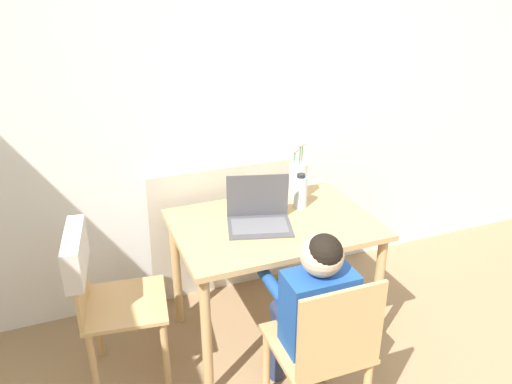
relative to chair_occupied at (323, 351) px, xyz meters
The scene contains 9 objects.
wall_back 1.52m from the chair_occupied, 84.61° to the left, with size 6.40×0.05×2.50m.
dining_table 0.70m from the chair_occupied, 85.60° to the left, with size 1.05×0.72×0.74m.
chair_occupied is the anchor object (origin of this frame).
chair_spare 1.11m from the chair_occupied, 141.85° to the left, with size 0.48×0.45×0.85m.
person_seated 0.22m from the chair_occupied, 89.16° to the left, with size 0.32×0.42×0.99m.
laptop 0.77m from the chair_occupied, 92.44° to the left, with size 0.38×0.33×0.25m.
flower_vase 1.05m from the chair_occupied, 71.52° to the left, with size 0.11×0.11×0.35m.
water_bottle 0.91m from the chair_occupied, 71.75° to the left, with size 0.07×0.07×0.20m.
cardboard_panel 1.16m from the chair_occupied, 94.74° to the left, with size 0.88×0.14×0.91m.
Camera 1 is at (-1.01, -0.51, 1.96)m, focal length 35.00 mm.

